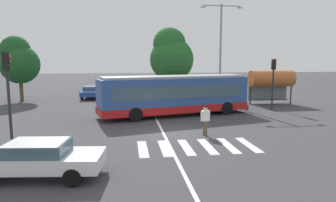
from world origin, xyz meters
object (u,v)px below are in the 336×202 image
(traffic_light_near_corner, at_px, (8,84))
(traffic_light_far_corner, at_px, (273,76))
(bus_stop_shelter, at_px, (271,79))
(city_transit_bus, at_px, (175,95))
(pedestrian_crossing_street, at_px, (205,119))
(foreground_sedan, at_px, (39,157))
(parked_car_blue, at_px, (92,91))
(parked_car_black, at_px, (187,91))
(background_tree_left, at_px, (18,60))
(parked_car_silver, at_px, (165,91))
(background_tree_right, at_px, (171,55))
(parked_car_champagne, at_px, (211,90))
(parked_car_white, at_px, (115,91))
(twin_arm_street_lamp, at_px, (221,44))
(parked_car_red, at_px, (141,91))

(traffic_light_near_corner, height_order, traffic_light_far_corner, traffic_light_near_corner)
(traffic_light_near_corner, distance_m, bus_stop_shelter, 22.62)
(city_transit_bus, bearing_deg, pedestrian_crossing_street, -83.62)
(foreground_sedan, xyz_separation_m, traffic_light_near_corner, (-2.58, 4.63, 2.35))
(parked_car_blue, relative_size, parked_car_black, 1.00)
(parked_car_blue, xyz_separation_m, background_tree_left, (-7.05, -1.49, 3.43))
(parked_car_silver, xyz_separation_m, bus_stop_shelter, (9.34, -6.72, 1.65))
(parked_car_silver, height_order, background_tree_right, background_tree_right)
(parked_car_black, relative_size, traffic_light_far_corner, 1.08)
(pedestrian_crossing_street, distance_m, parked_car_champagne, 18.41)
(foreground_sedan, distance_m, parked_car_champagne, 26.20)
(parked_car_white, bearing_deg, traffic_light_far_corner, -34.38)
(parked_car_champagne, relative_size, background_tree_right, 0.58)
(parked_car_black, height_order, traffic_light_far_corner, traffic_light_far_corner)
(bus_stop_shelter, bearing_deg, pedestrian_crossing_street, -130.41)
(pedestrian_crossing_street, bearing_deg, traffic_light_near_corner, -176.75)
(foreground_sedan, bearing_deg, twin_arm_street_lamp, 55.24)
(parked_car_blue, bearing_deg, parked_car_red, -4.24)
(pedestrian_crossing_street, height_order, background_tree_left, background_tree_left)
(parked_car_black, bearing_deg, traffic_light_far_corner, -58.99)
(traffic_light_far_corner, bearing_deg, parked_car_black, 121.01)
(parked_car_white, height_order, background_tree_right, background_tree_right)
(parked_car_white, height_order, bus_stop_shelter, bus_stop_shelter)
(foreground_sedan, xyz_separation_m, background_tree_right, (8.27, 23.42, 4.02))
(parked_car_white, distance_m, parked_car_black, 8.17)
(parked_car_blue, height_order, traffic_light_far_corner, traffic_light_far_corner)
(foreground_sedan, height_order, background_tree_left, background_tree_left)
(parked_car_silver, relative_size, background_tree_right, 0.59)
(pedestrian_crossing_street, bearing_deg, parked_car_black, 81.90)
(parked_car_silver, bearing_deg, foreground_sedan, -108.25)
(traffic_light_near_corner, xyz_separation_m, background_tree_right, (10.84, 18.79, 1.68))
(parked_car_black, height_order, twin_arm_street_lamp, twin_arm_street_lamp)
(parked_car_champagne, distance_m, bus_stop_shelter, 7.99)
(city_transit_bus, xyz_separation_m, bus_stop_shelter, (10.04, 4.53, 0.83))
(parked_car_black, bearing_deg, city_transit_bus, -106.16)
(twin_arm_street_lamp, height_order, background_tree_left, twin_arm_street_lamp)
(parked_car_red, relative_size, traffic_light_far_corner, 1.06)
(twin_arm_street_lamp, bearing_deg, traffic_light_far_corner, -52.26)
(bus_stop_shelter, bearing_deg, city_transit_bus, -155.73)
(traffic_light_near_corner, relative_size, bus_stop_shelter, 1.10)
(parked_car_silver, bearing_deg, city_transit_bus, -93.56)
(parked_car_blue, distance_m, parked_car_silver, 8.16)
(parked_car_blue, height_order, bus_stop_shelter, bus_stop_shelter)
(parked_car_white, bearing_deg, parked_car_silver, 0.72)
(city_transit_bus, relative_size, parked_car_white, 2.58)
(twin_arm_street_lamp, xyz_separation_m, background_tree_right, (-4.02, 5.71, -1.00))
(bus_stop_shelter, bearing_deg, parked_car_red, 151.04)
(parked_car_red, bearing_deg, parked_car_black, -1.49)
(background_tree_left, bearing_deg, bus_stop_shelter, -12.81)
(pedestrian_crossing_street, xyz_separation_m, parked_car_champagne, (5.28, 17.64, -0.20))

